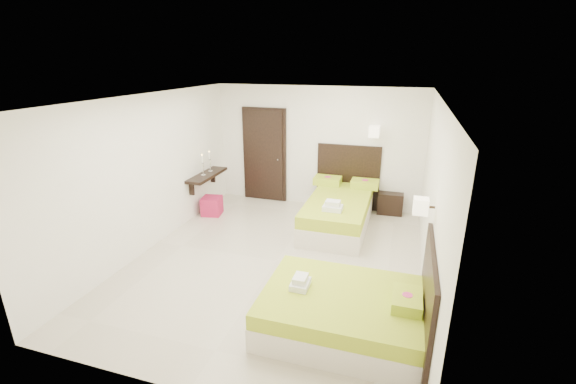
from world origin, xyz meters
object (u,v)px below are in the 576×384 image
(ottoman, at_px, (212,206))
(nightstand, at_px, (390,202))
(bed_single, at_px, (339,209))
(bed_double, at_px, (348,311))

(ottoman, bearing_deg, nightstand, 19.01)
(bed_single, height_order, bed_double, bed_single)
(nightstand, xyz_separation_m, ottoman, (-3.58, -1.23, -0.04))
(bed_double, bearing_deg, ottoman, 139.41)
(bed_double, distance_m, nightstand, 4.08)
(bed_double, height_order, nightstand, bed_double)
(bed_single, distance_m, ottoman, 2.67)
(nightstand, height_order, ottoman, nightstand)
(bed_single, relative_size, nightstand, 4.35)
(bed_double, bearing_deg, nightstand, 86.22)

